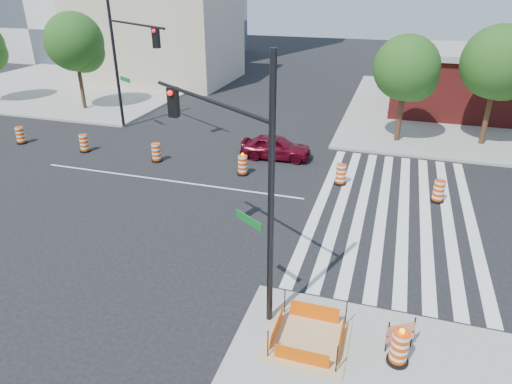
# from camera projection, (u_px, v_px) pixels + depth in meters

# --- Properties ---
(ground) EXTENTS (120.00, 120.00, 0.00)m
(ground) POSITION_uv_depth(u_px,v_px,m) (167.00, 180.00, 22.88)
(ground) COLOR black
(ground) RESTS_ON ground
(sidewalk_ne) EXTENTS (22.00, 22.00, 0.15)m
(sidewalk_ne) POSITION_uv_depth(u_px,v_px,m) (502.00, 114.00, 33.50)
(sidewalk_ne) COLOR gray
(sidewalk_ne) RESTS_ON ground
(sidewalk_nw) EXTENTS (22.00, 22.00, 0.15)m
(sidewalk_nw) POSITION_uv_depth(u_px,v_px,m) (85.00, 83.00, 43.21)
(sidewalk_nw) COLOR gray
(sidewalk_nw) RESTS_ON ground
(crosswalk_east) EXTENTS (6.75, 13.50, 0.01)m
(crosswalk_east) POSITION_uv_depth(u_px,v_px,m) (393.00, 211.00, 19.92)
(crosswalk_east) COLOR silver
(crosswalk_east) RESTS_ON ground
(lane_centerline) EXTENTS (14.00, 0.12, 0.01)m
(lane_centerline) POSITION_uv_depth(u_px,v_px,m) (167.00, 180.00, 22.88)
(lane_centerline) COLOR silver
(lane_centerline) RESTS_ON ground
(excavation_pit) EXTENTS (2.20, 2.20, 0.90)m
(excavation_pit) POSITION_uv_depth(u_px,v_px,m) (308.00, 339.00, 12.60)
(excavation_pit) COLOR tan
(excavation_pit) RESTS_ON ground
(brick_storefront) EXTENTS (16.50, 8.50, 4.60)m
(brick_storefront) POSITION_uv_depth(u_px,v_px,m) (509.00, 84.00, 32.54)
(brick_storefront) COLOR maroon
(brick_storefront) RESTS_ON ground
(beige_midrise) EXTENTS (14.00, 10.00, 10.00)m
(beige_midrise) POSITION_uv_depth(u_px,v_px,m) (157.00, 26.00, 42.92)
(beige_midrise) COLOR #C3B595
(beige_midrise) RESTS_ON ground
(red_coupe) EXTENTS (4.01, 1.83, 1.33)m
(red_coupe) POSITION_uv_depth(u_px,v_px,m) (276.00, 147.00, 25.39)
(red_coupe) COLOR #530714
(red_coupe) RESTS_ON ground
(signal_pole_se) EXTENTS (4.89, 3.40, 7.70)m
(signal_pole_se) POSITION_uv_depth(u_px,v_px,m) (234.00, 158.00, 12.65)
(signal_pole_se) COLOR black
(signal_pole_se) RESTS_ON ground
(signal_pole_nw) EXTENTS (5.62, 3.54, 8.60)m
(signal_pole_nw) POSITION_uv_depth(u_px,v_px,m) (127.00, 50.00, 27.43)
(signal_pole_nw) COLOR black
(signal_pole_nw) RESTS_ON ground
(pit_drum) EXTENTS (0.57, 0.57, 1.13)m
(pit_drum) POSITION_uv_depth(u_px,v_px,m) (399.00, 349.00, 11.75)
(pit_drum) COLOR black
(pit_drum) RESTS_ON ground
(barricade) EXTENTS (0.75, 0.47, 1.00)m
(barricade) POSITION_uv_depth(u_px,v_px,m) (400.00, 333.00, 12.14)
(barricade) COLOR #E24004
(barricade) RESTS_ON ground
(tree_north_b) EXTENTS (4.16, 4.16, 7.08)m
(tree_north_b) POSITION_uv_depth(u_px,v_px,m) (76.00, 45.00, 32.86)
(tree_north_b) COLOR #382314
(tree_north_b) RESTS_ON ground
(tree_north_c) EXTENTS (3.76, 3.76, 6.38)m
(tree_north_c) POSITION_uv_depth(u_px,v_px,m) (407.00, 72.00, 26.31)
(tree_north_c) COLOR #382314
(tree_north_c) RESTS_ON ground
(tree_north_d) EXTENTS (4.11, 4.11, 6.99)m
(tree_north_d) POSITION_uv_depth(u_px,v_px,m) (499.00, 66.00, 25.56)
(tree_north_d) COLOR #382314
(tree_north_d) RESTS_ON ground
(median_drum_0) EXTENTS (0.60, 0.60, 1.02)m
(median_drum_0) POSITION_uv_depth(u_px,v_px,m) (21.00, 136.00, 27.74)
(median_drum_0) COLOR black
(median_drum_0) RESTS_ON ground
(median_drum_1) EXTENTS (0.60, 0.60, 1.02)m
(median_drum_1) POSITION_uv_depth(u_px,v_px,m) (84.00, 144.00, 26.42)
(median_drum_1) COLOR black
(median_drum_1) RESTS_ON ground
(median_drum_2) EXTENTS (0.60, 0.60, 1.02)m
(median_drum_2) POSITION_uv_depth(u_px,v_px,m) (156.00, 153.00, 25.05)
(median_drum_2) COLOR black
(median_drum_2) RESTS_ON ground
(median_drum_3) EXTENTS (0.60, 0.60, 1.18)m
(median_drum_3) POSITION_uv_depth(u_px,v_px,m) (243.00, 166.00, 23.37)
(median_drum_3) COLOR black
(median_drum_3) RESTS_ON ground
(median_drum_4) EXTENTS (0.60, 0.60, 1.02)m
(median_drum_4) POSITION_uv_depth(u_px,v_px,m) (341.00, 175.00, 22.29)
(median_drum_4) COLOR black
(median_drum_4) RESTS_ON ground
(median_drum_5) EXTENTS (0.60, 0.60, 1.02)m
(median_drum_5) POSITION_uv_depth(u_px,v_px,m) (438.00, 192.00, 20.56)
(median_drum_5) COLOR black
(median_drum_5) RESTS_ON ground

